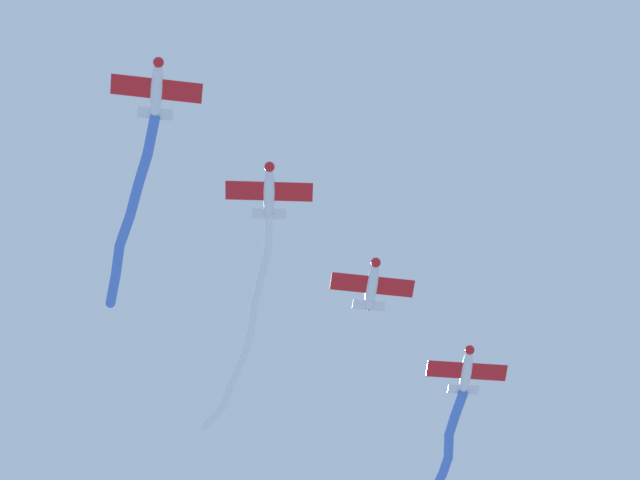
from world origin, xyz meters
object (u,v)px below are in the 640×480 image
object	(u,v)px
airplane_left_wing	(268,191)
airplane_slot	(464,371)
airplane_lead	(155,88)
airplane_right_wing	(370,285)

from	to	relation	value
airplane_left_wing	airplane_slot	world-z (taller)	airplane_slot
airplane_lead	airplane_slot	xyz separation A→B (m)	(22.79, 24.46, 0.75)
airplane_right_wing	airplane_slot	bearing A→B (deg)	130.21
airplane_lead	airplane_left_wing	bearing A→B (deg)	130.11
airplane_left_wing	airplane_slot	bearing A→B (deg)	135.26
airplane_left_wing	airplane_right_wing	size ratio (longest dim) A/B	0.99
airplane_left_wing	airplane_right_wing	distance (m)	11.15
airplane_lead	airplane_left_wing	world-z (taller)	airplane_left_wing
airplane_lead	airplane_slot	size ratio (longest dim) A/B	1.01
airplane_lead	airplane_left_wing	size ratio (longest dim) A/B	1.01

